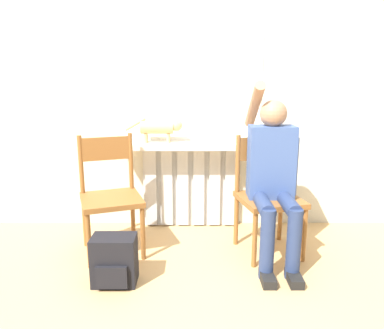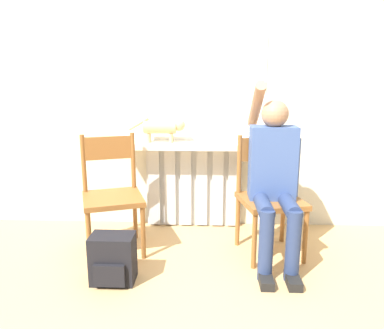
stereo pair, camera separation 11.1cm
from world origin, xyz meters
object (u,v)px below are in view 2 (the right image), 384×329
at_px(chair_left, 112,193).
at_px(backpack, 113,259).
at_px(cat, 164,127).
at_px(chair_right, 269,195).
at_px(person, 274,174).

xyz_separation_m(chair_left, backpack, (0.12, -0.50, -0.31)).
bearing_deg(backpack, chair_left, 103.33).
bearing_deg(cat, backpack, -104.66).
bearing_deg(cat, chair_right, -26.68).
relative_size(cat, backpack, 1.50).
height_order(person, backpack, person).
xyz_separation_m(chair_right, backpack, (-1.10, -0.50, -0.31)).
bearing_deg(backpack, chair_right, 24.52).
xyz_separation_m(chair_left, chair_right, (1.22, 0.00, 0.00)).
height_order(chair_right, backpack, chair_right).
distance_m(chair_left, backpack, 0.60).
bearing_deg(person, chair_left, 174.75).
bearing_deg(chair_right, backpack, -168.61).
distance_m(chair_right, cat, 1.07).
distance_m(person, backpack, 1.28).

